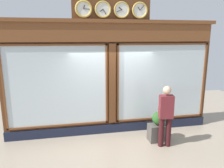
# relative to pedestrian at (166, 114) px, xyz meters

# --- Properties ---
(shop_facade) EXTENTS (6.42, 0.42, 3.99)m
(shop_facade) POSITION_rel_pedestrian_xyz_m (1.24, -1.26, 0.81)
(shop_facade) COLOR #5B3319
(shop_facade) RESTS_ON ground_plane
(pedestrian) EXTENTS (0.39, 0.27, 1.69)m
(pedestrian) POSITION_rel_pedestrian_xyz_m (0.00, 0.00, 0.00)
(pedestrian) COLOR #3A1316
(pedestrian) RESTS_ON ground_plane
(planter_box) EXTENTS (0.56, 0.36, 0.49)m
(planter_box) POSITION_rel_pedestrian_xyz_m (0.04, -0.33, -0.69)
(planter_box) COLOR #4C4742
(planter_box) RESTS_ON ground_plane
(planter_shrub) EXTENTS (0.39, 0.39, 0.39)m
(planter_shrub) POSITION_rel_pedestrian_xyz_m (0.04, -0.33, -0.25)
(planter_shrub) COLOR #285623
(planter_shrub) RESTS_ON planter_box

